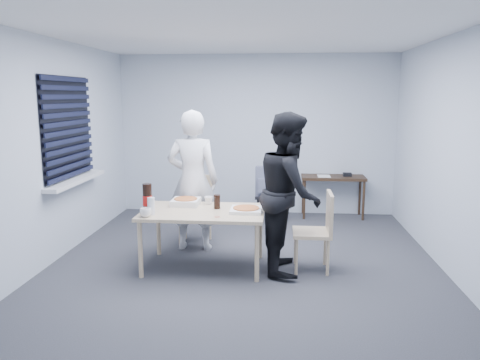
# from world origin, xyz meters

# --- Properties ---
(room) EXTENTS (5.00, 5.00, 5.00)m
(room) POSITION_xyz_m (-2.20, 0.40, 1.44)
(room) COLOR #2E2F33
(room) RESTS_ON ground
(dining_table) EXTENTS (1.37, 0.87, 0.67)m
(dining_table) POSITION_xyz_m (-0.45, -0.14, 0.61)
(dining_table) COLOR beige
(dining_table) RESTS_ON ground
(chair_far) EXTENTS (0.42, 0.42, 0.89)m
(chair_far) POSITION_xyz_m (-0.71, 0.82, 0.51)
(chair_far) COLOR beige
(chair_far) RESTS_ON ground
(chair_right) EXTENTS (0.42, 0.42, 0.89)m
(chair_right) POSITION_xyz_m (0.85, -0.12, 0.51)
(chair_right) COLOR beige
(chair_right) RESTS_ON ground
(person_white) EXTENTS (0.65, 0.42, 1.77)m
(person_white) POSITION_xyz_m (-0.69, 0.51, 0.89)
(person_white) COLOR silver
(person_white) RESTS_ON ground
(person_black) EXTENTS (0.47, 0.86, 1.77)m
(person_black) POSITION_xyz_m (0.51, -0.12, 0.89)
(person_black) COLOR black
(person_black) RESTS_ON ground
(side_table) EXTENTS (1.00, 0.45, 0.67)m
(side_table) POSITION_xyz_m (1.25, 2.28, 0.59)
(side_table) COLOR #372516
(side_table) RESTS_ON ground
(stool) EXTENTS (0.32, 0.32, 0.44)m
(stool) POSITION_xyz_m (0.19, 1.77, 0.33)
(stool) COLOR black
(stool) RESTS_ON ground
(backpack) EXTENTS (0.32, 0.23, 0.44)m
(backpack) POSITION_xyz_m (0.19, 1.76, 0.66)
(backpack) COLOR slate
(backpack) RESTS_ON stool
(pizza_box_a) EXTENTS (0.32, 0.32, 0.08)m
(pizza_box_a) POSITION_xyz_m (-0.70, 0.12, 0.71)
(pizza_box_a) COLOR white
(pizza_box_a) RESTS_ON dining_table
(pizza_box_b) EXTENTS (0.34, 0.34, 0.05)m
(pizza_box_b) POSITION_xyz_m (0.03, -0.15, 0.69)
(pizza_box_b) COLOR white
(pizza_box_b) RESTS_ON dining_table
(mug_a) EXTENTS (0.17, 0.17, 0.10)m
(mug_a) POSITION_xyz_m (-1.02, -0.48, 0.72)
(mug_a) COLOR white
(mug_a) RESTS_ON dining_table
(mug_b) EXTENTS (0.10, 0.10, 0.09)m
(mug_b) POSITION_xyz_m (-0.44, 0.17, 0.71)
(mug_b) COLOR white
(mug_b) RESTS_ON dining_table
(cola_glass) EXTENTS (0.09, 0.09, 0.16)m
(cola_glass) POSITION_xyz_m (-0.31, -0.04, 0.75)
(cola_glass) COLOR black
(cola_glass) RESTS_ON dining_table
(soda_bottle) EXTENTS (0.10, 0.10, 0.33)m
(soda_bottle) POSITION_xyz_m (-1.04, -0.32, 0.83)
(soda_bottle) COLOR black
(soda_bottle) RESTS_ON dining_table
(plastic_cups) EXTENTS (0.10, 0.10, 0.19)m
(plastic_cups) POSITION_xyz_m (-0.98, -0.37, 0.76)
(plastic_cups) COLOR silver
(plastic_cups) RESTS_ON dining_table
(rubber_band) EXTENTS (0.07, 0.07, 0.00)m
(rubber_band) POSITION_xyz_m (-0.26, -0.41, 0.67)
(rubber_band) COLOR red
(rubber_band) RESTS_ON dining_table
(papers) EXTENTS (0.25, 0.31, 0.00)m
(papers) POSITION_xyz_m (1.10, 2.26, 0.67)
(papers) COLOR white
(papers) RESTS_ON side_table
(black_box) EXTENTS (0.14, 0.10, 0.06)m
(black_box) POSITION_xyz_m (1.47, 2.28, 0.70)
(black_box) COLOR black
(black_box) RESTS_ON side_table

